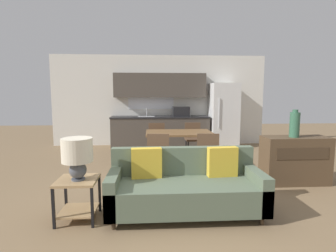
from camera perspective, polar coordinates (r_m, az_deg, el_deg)
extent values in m
plane|color=#7F6647|center=(3.69, 0.70, -17.72)|extent=(20.00, 20.00, 0.00)
cube|color=silver|center=(7.98, -1.80, 5.55)|extent=(6.40, 0.06, 2.70)
cube|color=white|center=(7.94, -3.74, 7.08)|extent=(1.36, 0.01, 0.93)
cube|color=#4C443D|center=(7.72, -1.70, -1.35)|extent=(2.82, 0.62, 0.86)
cube|color=#232326|center=(7.67, -1.71, 1.98)|extent=(2.85, 0.65, 0.04)
cube|color=#B2B5B7|center=(7.61, -4.71, 2.09)|extent=(0.48, 0.36, 0.01)
cylinder|color=#B7BABC|center=(7.77, -4.69, 3.06)|extent=(0.02, 0.02, 0.24)
cube|color=#4C443D|center=(7.78, -1.77, 8.83)|extent=(2.68, 0.34, 0.70)
cube|color=black|center=(7.65, 2.85, 3.16)|extent=(0.48, 0.36, 0.28)
cube|color=white|center=(7.86, 11.98, 2.30)|extent=(0.77, 0.75, 1.86)
cylinder|color=silver|center=(7.41, 11.09, 2.77)|extent=(0.02, 0.02, 0.84)
cube|color=brown|center=(5.67, 2.40, -1.49)|extent=(1.42, 0.91, 0.04)
cylinder|color=brown|center=(5.31, -4.20, -6.08)|extent=(0.05, 0.05, 0.69)
cylinder|color=brown|center=(5.46, 9.66, -5.82)|extent=(0.05, 0.05, 0.69)
cylinder|color=brown|center=(6.09, -4.13, -4.41)|extent=(0.05, 0.05, 0.69)
cylinder|color=brown|center=(6.21, 7.99, -4.23)|extent=(0.05, 0.05, 0.69)
cylinder|color=#3D2D1E|center=(3.27, -11.78, -20.33)|extent=(0.05, 0.05, 0.10)
cylinder|color=#3D2D1E|center=(3.49, 19.76, -18.76)|extent=(0.05, 0.05, 0.10)
cylinder|color=#3D2D1E|center=(3.84, -10.38, -15.99)|extent=(0.05, 0.05, 0.10)
cylinder|color=#3D2D1E|center=(4.03, 16.05, -15.02)|extent=(0.05, 0.05, 0.10)
cube|color=#566651|center=(3.47, 3.86, -14.63)|extent=(1.95, 0.80, 0.33)
cube|color=#566651|center=(3.71, 3.21, -10.02)|extent=(1.95, 0.14, 0.72)
cube|color=#566651|center=(3.45, -11.64, -13.63)|extent=(0.14, 0.80, 0.47)
cube|color=#566651|center=(3.66, 18.37, -12.59)|extent=(0.14, 0.80, 0.47)
cube|color=gold|center=(3.51, -4.70, -8.03)|extent=(0.41, 0.15, 0.40)
cube|color=gold|center=(3.64, 11.75, -7.62)|extent=(0.41, 0.15, 0.40)
cube|color=tan|center=(3.43, -19.14, -11.11)|extent=(0.48, 0.48, 0.03)
cube|color=tan|center=(3.57, -18.88, -17.00)|extent=(0.43, 0.43, 0.02)
cube|color=black|center=(3.39, -23.68, -16.16)|extent=(0.03, 0.03, 0.48)
cube|color=black|center=(3.27, -16.17, -16.70)|extent=(0.03, 0.03, 0.48)
cube|color=black|center=(3.78, -21.36, -13.66)|extent=(0.03, 0.03, 0.48)
cube|color=black|center=(3.67, -14.66, -14.01)|extent=(0.03, 0.03, 0.48)
cylinder|color=#4C515B|center=(3.40, -18.94, -10.86)|extent=(0.16, 0.16, 0.02)
sphere|color=#4C515B|center=(3.37, -19.02, -9.04)|extent=(0.20, 0.20, 0.20)
cylinder|color=beige|center=(3.31, -19.18, -4.95)|extent=(0.36, 0.36, 0.29)
cube|color=brown|center=(5.07, 25.87, -6.68)|extent=(1.11, 0.44, 0.82)
cube|color=#413020|center=(4.85, 27.29, -5.38)|extent=(0.89, 0.01, 0.20)
cylinder|color=#336047|center=(4.91, 25.84, 0.24)|extent=(0.16, 0.16, 0.42)
cylinder|color=#336047|center=(4.89, 25.99, 2.96)|extent=(0.09, 0.09, 0.05)
cube|color=brown|center=(5.06, 8.43, -5.78)|extent=(0.46, 0.46, 0.04)
cube|color=brown|center=(4.83, 8.70, -3.87)|extent=(0.40, 0.07, 0.38)
cylinder|color=black|center=(5.30, 10.05, -7.76)|extent=(0.03, 0.03, 0.41)
cylinder|color=black|center=(5.27, 6.34, -7.78)|extent=(0.03, 0.03, 0.41)
cylinder|color=black|center=(4.97, 10.55, -8.74)|extent=(0.03, 0.03, 0.41)
cylinder|color=black|center=(4.94, 6.59, -8.78)|extent=(0.03, 0.03, 0.41)
cube|color=brown|center=(6.52, 5.66, -2.89)|extent=(0.43, 0.43, 0.04)
cube|color=brown|center=(6.68, 5.37, -0.84)|extent=(0.40, 0.04, 0.38)
cylinder|color=black|center=(6.37, 4.42, -5.19)|extent=(0.03, 0.03, 0.41)
cylinder|color=black|center=(6.43, 7.42, -5.10)|extent=(0.03, 0.03, 0.41)
cylinder|color=black|center=(6.69, 3.93, -4.58)|extent=(0.03, 0.03, 0.41)
cylinder|color=black|center=(6.76, 6.79, -4.51)|extent=(0.03, 0.03, 0.41)
cube|color=brown|center=(6.38, -2.35, -3.08)|extent=(0.44, 0.44, 0.04)
cube|color=brown|center=(6.54, -2.49, -0.98)|extent=(0.40, 0.05, 0.38)
cylinder|color=black|center=(6.24, -3.78, -5.42)|extent=(0.03, 0.03, 0.41)
cylinder|color=black|center=(6.27, -0.66, -5.35)|extent=(0.03, 0.03, 0.41)
cylinder|color=black|center=(6.58, -3.94, -4.79)|extent=(0.03, 0.03, 0.41)
cylinder|color=black|center=(6.60, -0.98, -4.73)|extent=(0.03, 0.03, 0.41)
cube|color=brown|center=(4.98, -1.98, -5.91)|extent=(0.46, 0.46, 0.04)
cube|color=brown|center=(4.75, -2.17, -3.98)|extent=(0.40, 0.07, 0.38)
cylinder|color=black|center=(5.19, 0.07, -7.95)|extent=(0.03, 0.03, 0.41)
cylinder|color=black|center=(5.22, -3.70, -7.90)|extent=(0.03, 0.03, 0.41)
cylinder|color=black|center=(4.86, -0.10, -8.98)|extent=(0.03, 0.03, 0.41)
cylinder|color=black|center=(4.89, -4.14, -8.91)|extent=(0.03, 0.03, 0.41)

